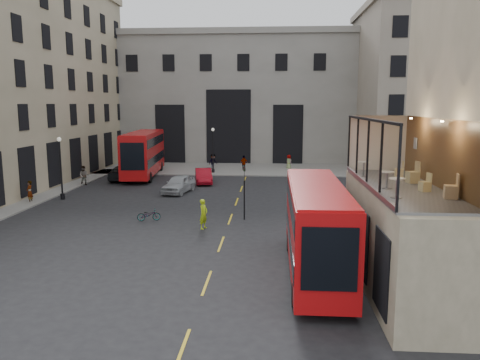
# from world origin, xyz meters

# --- Properties ---
(ground) EXTENTS (140.00, 140.00, 0.00)m
(ground) POSITION_xyz_m (0.00, 0.00, 0.00)
(ground) COLOR black
(ground) RESTS_ON ground
(host_frontage) EXTENTS (3.00, 11.00, 4.50)m
(host_frontage) POSITION_xyz_m (6.50, 0.00, 2.25)
(host_frontage) COLOR #C0B090
(host_frontage) RESTS_ON ground
(cafe_floor) EXTENTS (3.00, 10.00, 0.10)m
(cafe_floor) POSITION_xyz_m (6.50, 0.00, 4.55)
(cafe_floor) COLOR slate
(cafe_floor) RESTS_ON host_frontage
(gateway) EXTENTS (35.00, 10.60, 18.00)m
(gateway) POSITION_xyz_m (-5.00, 47.99, 9.39)
(gateway) COLOR gray
(gateway) RESTS_ON ground
(building_right) EXTENTS (16.60, 18.60, 20.00)m
(building_right) POSITION_xyz_m (20.00, 39.97, 10.39)
(building_right) COLOR gray
(building_right) RESTS_ON ground
(pavement_far) EXTENTS (40.00, 12.00, 0.12)m
(pavement_far) POSITION_xyz_m (-6.00, 38.00, 0.06)
(pavement_far) COLOR slate
(pavement_far) RESTS_ON ground
(traffic_light_near) EXTENTS (0.16, 0.20, 3.80)m
(traffic_light_near) POSITION_xyz_m (-1.00, 12.00, 2.42)
(traffic_light_near) COLOR black
(traffic_light_near) RESTS_ON ground
(traffic_light_far) EXTENTS (0.16, 0.20, 3.80)m
(traffic_light_far) POSITION_xyz_m (-15.00, 28.00, 2.42)
(traffic_light_far) COLOR black
(traffic_light_far) RESTS_ON ground
(street_lamp_a) EXTENTS (0.36, 0.36, 5.33)m
(street_lamp_a) POSITION_xyz_m (-17.00, 18.00, 2.39)
(street_lamp_a) COLOR black
(street_lamp_a) RESTS_ON ground
(street_lamp_b) EXTENTS (0.36, 0.36, 5.33)m
(street_lamp_b) POSITION_xyz_m (-6.00, 34.00, 2.39)
(street_lamp_b) COLOR black
(street_lamp_b) RESTS_ON ground
(bus_near) EXTENTS (2.56, 10.93, 4.36)m
(bus_near) POSITION_xyz_m (3.05, 1.56, 2.45)
(bus_near) COLOR red
(bus_near) RESTS_ON ground
(bus_far) EXTENTS (4.04, 12.77, 5.01)m
(bus_far) POSITION_xyz_m (-13.45, 31.08, 2.81)
(bus_far) COLOR #B00C0D
(bus_far) RESTS_ON ground
(car_a) EXTENTS (2.81, 5.04, 1.62)m
(car_a) POSITION_xyz_m (-7.64, 21.73, 0.81)
(car_a) COLOR #A2A5AA
(car_a) RESTS_ON ground
(car_b) EXTENTS (2.49, 4.84, 1.52)m
(car_b) POSITION_xyz_m (-6.13, 27.05, 0.76)
(car_b) COLOR maroon
(car_b) RESTS_ON ground
(car_c) EXTENTS (2.65, 5.67, 1.60)m
(car_c) POSITION_xyz_m (-14.83, 28.51, 0.80)
(car_c) COLOR black
(car_c) RESTS_ON ground
(bicycle) EXTENTS (1.70, 0.98, 0.84)m
(bicycle) POSITION_xyz_m (-7.66, 11.19, 0.42)
(bicycle) COLOR gray
(bicycle) RESTS_ON ground
(cyclist) EXTENTS (0.72, 0.84, 1.97)m
(cyclist) POSITION_xyz_m (-3.52, 9.35, 0.98)
(cyclist) COLOR #B6DF17
(cyclist) RESTS_ON ground
(pedestrian_a) EXTENTS (1.06, 0.89, 1.97)m
(pedestrian_a) POSITION_xyz_m (-17.90, 24.94, 0.98)
(pedestrian_a) COLOR gray
(pedestrian_a) RESTS_ON ground
(pedestrian_b) EXTENTS (1.41, 1.42, 1.97)m
(pedestrian_b) POSITION_xyz_m (-6.42, 37.15, 0.98)
(pedestrian_b) COLOR gray
(pedestrian_b) RESTS_ON ground
(pedestrian_c) EXTENTS (1.16, 0.94, 1.85)m
(pedestrian_c) POSITION_xyz_m (-2.53, 36.52, 0.92)
(pedestrian_c) COLOR gray
(pedestrian_c) RESTS_ON ground
(pedestrian_d) EXTENTS (1.01, 1.06, 1.83)m
(pedestrian_d) POSITION_xyz_m (3.02, 38.16, 0.92)
(pedestrian_d) COLOR gray
(pedestrian_d) RESTS_ON ground
(pedestrian_e) EXTENTS (0.49, 0.71, 1.86)m
(pedestrian_e) POSITION_xyz_m (-19.00, 16.33, 0.93)
(pedestrian_e) COLOR gray
(pedestrian_e) RESTS_ON ground
(cafe_table_near) EXTENTS (0.60, 0.60, 0.75)m
(cafe_table_near) POSITION_xyz_m (5.61, -2.54, 5.10)
(cafe_table_near) COLOR white
(cafe_table_near) RESTS_ON cafe_floor
(cafe_table_mid) EXTENTS (0.58, 0.58, 0.72)m
(cafe_table_mid) POSITION_xyz_m (5.73, -0.56, 5.08)
(cafe_table_mid) COLOR beige
(cafe_table_mid) RESTS_ON cafe_floor
(cafe_table_far) EXTENTS (0.58, 0.58, 0.72)m
(cafe_table_far) POSITION_xyz_m (5.40, 2.79, 5.08)
(cafe_table_far) COLOR beige
(cafe_table_far) RESTS_ON cafe_floor
(cafe_chair_a) EXTENTS (0.55, 0.55, 0.94)m
(cafe_chair_a) POSITION_xyz_m (7.62, -2.56, 4.89)
(cafe_chair_a) COLOR #DEB580
(cafe_chair_a) RESTS_ON cafe_floor
(cafe_chair_b) EXTENTS (0.45, 0.45, 0.75)m
(cafe_chair_b) POSITION_xyz_m (7.12, -1.13, 4.83)
(cafe_chair_b) COLOR #DCC47E
(cafe_chair_b) RESTS_ON cafe_floor
(cafe_chair_c) EXTENTS (0.55, 0.55, 0.97)m
(cafe_chair_c) POSITION_xyz_m (7.23, 0.95, 4.89)
(cafe_chair_c) COLOR tan
(cafe_chair_c) RESTS_ON cafe_floor
(cafe_chair_d) EXTENTS (0.42, 0.42, 0.76)m
(cafe_chair_d) POSITION_xyz_m (7.08, 2.65, 4.83)
(cafe_chair_d) COLOR #DCBF7F
(cafe_chair_d) RESTS_ON cafe_floor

